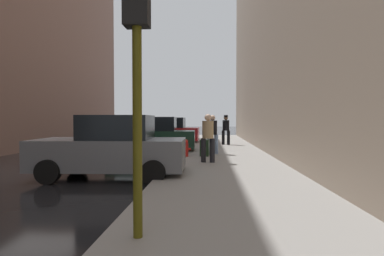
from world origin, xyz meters
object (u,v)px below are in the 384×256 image
(pedestrian_in_tan_coat, at_px, (208,135))
(rolling_suitcase, at_px, (205,148))
(pedestrian_with_fedora, at_px, (226,128))
(pedestrian_in_jeans, at_px, (213,132))
(traffic_light, at_px, (137,34))
(fire_hydrant, at_px, (186,148))
(parked_dark_green_sedan, at_px, (153,136))
(parked_red_hatchback, at_px, (168,132))
(parked_gray_coupe, at_px, (112,148))

(pedestrian_in_tan_coat, xyz_separation_m, rolling_suitcase, (-0.14, 1.85, -0.61))
(pedestrian_with_fedora, xyz_separation_m, pedestrian_in_tan_coat, (-1.04, -7.43, -0.03))
(pedestrian_in_jeans, height_order, pedestrian_in_tan_coat, same)
(traffic_light, bearing_deg, pedestrian_in_tan_coat, 82.72)
(fire_hydrant, bearing_deg, pedestrian_in_tan_coat, -60.64)
(fire_hydrant, bearing_deg, parked_dark_green_sedan, 126.78)
(pedestrian_in_jeans, distance_m, rolling_suitcase, 1.04)
(parked_dark_green_sedan, relative_size, rolling_suitcase, 4.10)
(fire_hydrant, relative_size, pedestrian_in_jeans, 0.41)
(traffic_light, height_order, rolling_suitcase, traffic_light)
(pedestrian_in_jeans, bearing_deg, parked_dark_green_sedan, 154.01)
(parked_dark_green_sedan, relative_size, fire_hydrant, 6.05)
(parked_red_hatchback, height_order, rolling_suitcase, parked_red_hatchback)
(parked_dark_green_sedan, xyz_separation_m, pedestrian_in_jeans, (2.91, -1.42, 0.26))
(fire_hydrant, xyz_separation_m, pedestrian_in_jeans, (1.11, 0.99, 0.61))
(traffic_light, bearing_deg, parked_dark_green_sedan, 99.70)
(parked_gray_coupe, relative_size, parked_dark_green_sedan, 1.00)
(parked_dark_green_sedan, bearing_deg, fire_hydrant, -53.22)
(parked_dark_green_sedan, height_order, fire_hydrant, parked_dark_green_sedan)
(parked_gray_coupe, xyz_separation_m, pedestrian_in_jeans, (2.91, 4.81, 0.26))
(parked_red_hatchback, xyz_separation_m, fire_hydrant, (1.80, -7.77, -0.35))
(traffic_light, bearing_deg, pedestrian_with_fedora, 82.36)
(fire_hydrant, distance_m, pedestrian_with_fedora, 6.15)
(parked_gray_coupe, bearing_deg, parked_red_hatchback, 90.00)
(parked_red_hatchback, xyz_separation_m, pedestrian_with_fedora, (3.76, -1.98, 0.29))
(pedestrian_in_jeans, relative_size, pedestrian_with_fedora, 0.96)
(parked_red_hatchback, bearing_deg, pedestrian_in_jeans, -66.73)
(parked_dark_green_sedan, relative_size, parked_red_hatchback, 1.00)
(parked_gray_coupe, bearing_deg, pedestrian_in_tan_coat, 38.77)
(parked_red_hatchback, xyz_separation_m, traffic_light, (1.85, -16.20, 1.91))
(pedestrian_in_jeans, bearing_deg, pedestrian_in_tan_coat, -94.19)
(traffic_light, height_order, pedestrian_with_fedora, traffic_light)
(pedestrian_in_jeans, distance_m, pedestrian_in_tan_coat, 2.63)
(parked_red_hatchback, relative_size, pedestrian_in_tan_coat, 2.48)
(pedestrian_with_fedora, distance_m, rolling_suitcase, 5.73)
(parked_red_hatchback, height_order, pedestrian_in_tan_coat, pedestrian_in_tan_coat)
(parked_gray_coupe, height_order, pedestrian_in_jeans, pedestrian_in_jeans)
(parked_dark_green_sedan, xyz_separation_m, pedestrian_in_tan_coat, (2.72, -4.05, 0.26))
(parked_dark_green_sedan, bearing_deg, rolling_suitcase, -40.34)
(parked_red_hatchback, bearing_deg, fire_hydrant, -76.93)
(parked_red_hatchback, distance_m, pedestrian_in_tan_coat, 9.79)
(parked_red_hatchback, distance_m, traffic_light, 16.42)
(parked_red_hatchback, relative_size, rolling_suitcase, 4.08)
(pedestrian_with_fedora, distance_m, pedestrian_in_tan_coat, 7.50)
(parked_dark_green_sedan, height_order, pedestrian_in_tan_coat, pedestrian_in_tan_coat)
(parked_dark_green_sedan, distance_m, pedestrian_in_jeans, 3.25)
(pedestrian_with_fedora, bearing_deg, traffic_light, -97.64)
(parked_dark_green_sedan, relative_size, traffic_light, 1.18)
(parked_red_hatchback, height_order, traffic_light, traffic_light)
(pedestrian_in_jeans, distance_m, pedestrian_with_fedora, 4.88)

